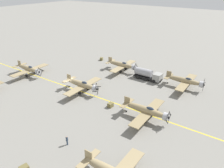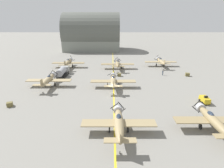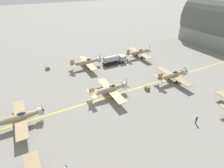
{
  "view_description": "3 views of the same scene",
  "coord_description": "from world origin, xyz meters",
  "px_view_note": "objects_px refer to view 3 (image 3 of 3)",
  "views": [
    {
      "loc": [
        35.77,
        38.2,
        25.24
      ],
      "look_at": [
        -4.38,
        10.51,
        2.11
      ],
      "focal_mm": 35.0,
      "sensor_mm": 36.0,
      "label": 1
    },
    {
      "loc": [
        -0.44,
        -39.03,
        17.51
      ],
      "look_at": [
        -0.36,
        2.72,
        1.71
      ],
      "focal_mm": 28.0,
      "sensor_mm": 36.0,
      "label": 2
    },
    {
      "loc": [
        31.09,
        -11.18,
        24.66
      ],
      "look_at": [
        0.09,
        5.09,
        3.4
      ],
      "focal_mm": 28.0,
      "sensor_mm": 36.0,
      "label": 3
    }
  ],
  "objects_px": {
    "airplane_far_center": "(172,75)",
    "fuel_tanker": "(114,60)",
    "airplane_mid_left": "(86,62)",
    "ground_crew_walking": "(196,119)",
    "airplane_near_center": "(18,118)",
    "airplane_far_left": "(139,52)",
    "airplane_mid_center": "(109,89)",
    "supply_crate_outboard": "(48,68)",
    "supply_crate_mid_lane": "(147,88)"
  },
  "relations": [
    {
      "from": "airplane_far_center",
      "to": "fuel_tanker",
      "type": "bearing_deg",
      "value": -146.66
    },
    {
      "from": "airplane_far_center",
      "to": "fuel_tanker",
      "type": "height_order",
      "value": "airplane_far_center"
    },
    {
      "from": "airplane_mid_left",
      "to": "ground_crew_walking",
      "type": "distance_m",
      "value": 35.22
    },
    {
      "from": "airplane_near_center",
      "to": "airplane_far_left",
      "type": "height_order",
      "value": "airplane_far_left"
    },
    {
      "from": "airplane_mid_left",
      "to": "airplane_far_center",
      "type": "bearing_deg",
      "value": 59.29
    },
    {
      "from": "airplane_far_center",
      "to": "airplane_mid_center",
      "type": "height_order",
      "value": "airplane_mid_center"
    },
    {
      "from": "airplane_mid_left",
      "to": "fuel_tanker",
      "type": "xyz_separation_m",
      "value": [
        1.36,
        9.31,
        -0.5
      ]
    },
    {
      "from": "airplane_mid_left",
      "to": "supply_crate_outboard",
      "type": "relative_size",
      "value": 10.7
    },
    {
      "from": "supply_crate_mid_lane",
      "to": "fuel_tanker",
      "type": "bearing_deg",
      "value": 179.58
    },
    {
      "from": "fuel_tanker",
      "to": "ground_crew_walking",
      "type": "height_order",
      "value": "fuel_tanker"
    },
    {
      "from": "airplane_near_center",
      "to": "fuel_tanker",
      "type": "height_order",
      "value": "airplane_near_center"
    },
    {
      "from": "airplane_far_center",
      "to": "supply_crate_outboard",
      "type": "height_order",
      "value": "airplane_far_center"
    },
    {
      "from": "airplane_far_center",
      "to": "airplane_far_left",
      "type": "distance_m",
      "value": 18.57
    },
    {
      "from": "airplane_far_left",
      "to": "supply_crate_mid_lane",
      "type": "xyz_separation_m",
      "value": [
        18.76,
        -10.38,
        -1.53
      ]
    },
    {
      "from": "airplane_mid_left",
      "to": "ground_crew_walking",
      "type": "xyz_separation_m",
      "value": [
        33.7,
        10.19,
        -1.05
      ]
    },
    {
      "from": "airplane_far_left",
      "to": "airplane_mid_left",
      "type": "distance_m",
      "value": 19.57
    },
    {
      "from": "airplane_mid_center",
      "to": "ground_crew_walking",
      "type": "bearing_deg",
      "value": 20.74
    },
    {
      "from": "airplane_far_center",
      "to": "supply_crate_outboard",
      "type": "xyz_separation_m",
      "value": [
        -23.65,
        -29.11,
        -1.54
      ]
    },
    {
      "from": "supply_crate_outboard",
      "to": "airplane_mid_center",
      "type": "bearing_deg",
      "value": 26.0
    },
    {
      "from": "supply_crate_mid_lane",
      "to": "airplane_mid_center",
      "type": "bearing_deg",
      "value": -101.64
    },
    {
      "from": "airplane_near_center",
      "to": "airplane_mid_left",
      "type": "bearing_deg",
      "value": 118.36
    },
    {
      "from": "fuel_tanker",
      "to": "airplane_far_center",
      "type": "bearing_deg",
      "value": 25.22
    },
    {
      "from": "airplane_far_left",
      "to": "ground_crew_walking",
      "type": "bearing_deg",
      "value": -10.06
    },
    {
      "from": "airplane_far_left",
      "to": "airplane_near_center",
      "type": "bearing_deg",
      "value": -60.65
    },
    {
      "from": "airplane_far_left",
      "to": "airplane_mid_center",
      "type": "height_order",
      "value": "airplane_far_left"
    },
    {
      "from": "fuel_tanker",
      "to": "supply_crate_outboard",
      "type": "distance_m",
      "value": 21.53
    },
    {
      "from": "airplane_far_left",
      "to": "supply_crate_mid_lane",
      "type": "bearing_deg",
      "value": -23.14
    },
    {
      "from": "supply_crate_outboard",
      "to": "supply_crate_mid_lane",
      "type": "bearing_deg",
      "value": 40.68
    },
    {
      "from": "supply_crate_mid_lane",
      "to": "airplane_far_center",
      "type": "bearing_deg",
      "value": 91.92
    },
    {
      "from": "airplane_mid_left",
      "to": "airplane_far_left",
      "type": "bearing_deg",
      "value": 104.46
    },
    {
      "from": "airplane_far_left",
      "to": "supply_crate_outboard",
      "type": "relative_size",
      "value": 10.7
    },
    {
      "from": "airplane_far_left",
      "to": "supply_crate_outboard",
      "type": "xyz_separation_m",
      "value": [
        -5.17,
        -30.95,
        -1.54
      ]
    },
    {
      "from": "ground_crew_walking",
      "to": "supply_crate_mid_lane",
      "type": "distance_m",
      "value": 14.25
    },
    {
      "from": "airplane_mid_left",
      "to": "supply_crate_outboard",
      "type": "distance_m",
      "value": 12.32
    },
    {
      "from": "airplane_far_left",
      "to": "supply_crate_outboard",
      "type": "height_order",
      "value": "airplane_far_left"
    },
    {
      "from": "fuel_tanker",
      "to": "supply_crate_mid_lane",
      "type": "bearing_deg",
      "value": -0.42
    },
    {
      "from": "supply_crate_mid_lane",
      "to": "supply_crate_outboard",
      "type": "height_order",
      "value": "supply_crate_mid_lane"
    },
    {
      "from": "airplane_far_left",
      "to": "airplane_mid_left",
      "type": "xyz_separation_m",
      "value": [
        -0.73,
        -19.56,
        0.0
      ]
    },
    {
      "from": "airplane_far_center",
      "to": "supply_crate_mid_lane",
      "type": "height_order",
      "value": "airplane_far_center"
    },
    {
      "from": "ground_crew_walking",
      "to": "airplane_near_center",
      "type": "bearing_deg",
      "value": -116.65
    },
    {
      "from": "airplane_mid_center",
      "to": "fuel_tanker",
      "type": "height_order",
      "value": "airplane_mid_center"
    },
    {
      "from": "airplane_near_center",
      "to": "ground_crew_walking",
      "type": "xyz_separation_m",
      "value": [
        15.46,
        30.81,
        -1.05
      ]
    },
    {
      "from": "airplane_near_center",
      "to": "airplane_mid_center",
      "type": "xyz_separation_m",
      "value": [
        -0.78,
        19.9,
        -0.0
      ]
    },
    {
      "from": "airplane_near_center",
      "to": "airplane_mid_center",
      "type": "bearing_deg",
      "value": 79.11
    },
    {
      "from": "airplane_mid_left",
      "to": "supply_crate_mid_lane",
      "type": "distance_m",
      "value": 21.6
    },
    {
      "from": "airplane_near_center",
      "to": "airplane_mid_left",
      "type": "xyz_separation_m",
      "value": [
        -18.24,
        20.62,
        -0.0
      ]
    },
    {
      "from": "airplane_far_left",
      "to": "fuel_tanker",
      "type": "relative_size",
      "value": 1.5
    },
    {
      "from": "airplane_mid_left",
      "to": "ground_crew_walking",
      "type": "bearing_deg",
      "value": 33.42
    },
    {
      "from": "airplane_far_center",
      "to": "supply_crate_mid_lane",
      "type": "bearing_deg",
      "value": -79.96
    },
    {
      "from": "supply_crate_outboard",
      "to": "airplane_near_center",
      "type": "bearing_deg",
      "value": -22.14
    }
  ]
}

